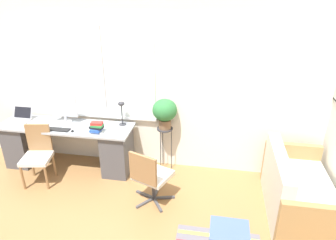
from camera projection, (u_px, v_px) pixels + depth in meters
The scene contains 15 objects.
ground_plane at pixel (110, 181), 4.69m from camera, with size 14.00×14.00×0.00m, color #9E7042.
wall_back_with_window at pixel (117, 85), 4.75m from camera, with size 9.00×0.12×2.70m.
desk at pixel (68, 145), 4.92m from camera, with size 2.16×0.61×0.76m.
laptop at pixel (20, 118), 4.92m from camera, with size 0.33×0.30×0.21m.
monitor at pixel (64, 108), 4.79m from camera, with size 0.44×0.19×0.47m.
keyboard at pixel (58, 129), 4.62m from camera, with size 0.39×0.11×0.02m.
mouse at pixel (72, 131), 4.56m from camera, with size 0.04×0.06×0.03m.
desk_lamp at pixel (122, 109), 4.69m from camera, with size 0.12×0.12×0.39m.
book_stack at pixel (97, 127), 4.53m from camera, with size 0.21×0.17×0.16m.
desk_chair_wooden at pixel (38, 153), 4.55m from camera, with size 0.47×0.48×0.90m.
office_chair_swivel at pixel (150, 176), 4.07m from camera, with size 0.59×0.61×0.85m.
couch_loveseat at pixel (296, 194), 3.95m from camera, with size 0.80×1.46×0.86m.
plant_stand at pixel (165, 134), 4.78m from camera, with size 0.25×0.25×0.74m.
potted_plant at pixel (165, 111), 4.62m from camera, with size 0.38×0.38×0.48m.
folding_stool at pixel (229, 232), 3.20m from camera, with size 0.42×0.36×0.45m.
Camera 1 is at (1.57, -3.66, 2.82)m, focal length 32.00 mm.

